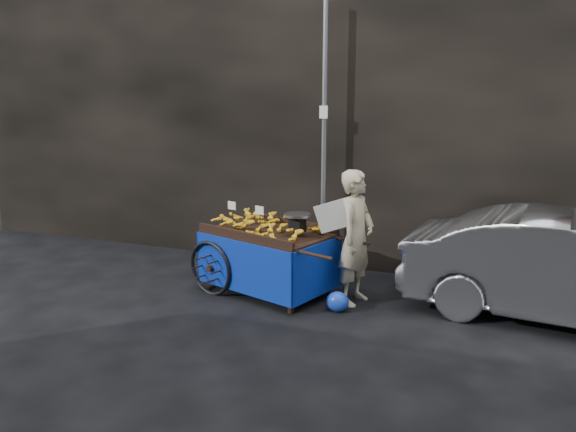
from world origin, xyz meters
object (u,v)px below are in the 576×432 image
at_px(banana_cart, 265,237).
at_px(vendor, 356,237).
at_px(parked_car, 573,270).
at_px(plastic_bag, 338,302).

bearing_deg(banana_cart, vendor, 19.01).
bearing_deg(banana_cart, parked_car, 22.92).
height_order(vendor, parked_car, vendor).
bearing_deg(plastic_bag, banana_cart, 161.85).
relative_size(vendor, parked_car, 0.45).
distance_m(banana_cart, parked_car, 3.81).
bearing_deg(parked_car, vendor, 102.92).
relative_size(plastic_bag, parked_car, 0.07).
xyz_separation_m(banana_cart, parked_car, (3.80, 0.32, -0.12)).
bearing_deg(parked_car, banana_cart, 101.02).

